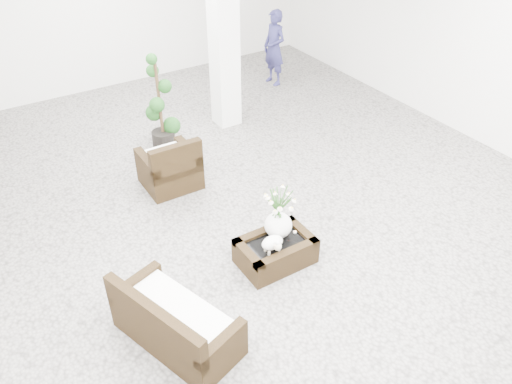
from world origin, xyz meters
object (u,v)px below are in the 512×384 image
armchair (169,161)px  coffee_table (275,252)px  loveseat (176,315)px  topiary (159,102)px

armchair → coffee_table: bearing=100.2°
armchair → loveseat: (-1.15, -2.69, -0.05)m
topiary → armchair: bearing=-109.2°
topiary → coffee_table: bearing=-90.3°
coffee_table → loveseat: 1.60m
armchair → topiary: 1.27m
loveseat → armchair: bearing=-41.2°
loveseat → topiary: 4.16m
loveseat → topiary: size_ratio=0.86×
coffee_table → topiary: size_ratio=0.57×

